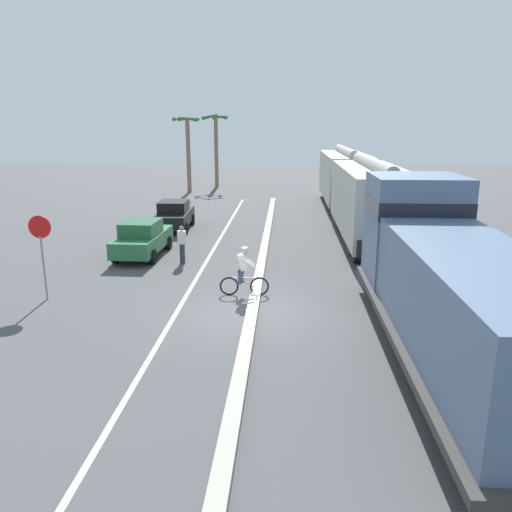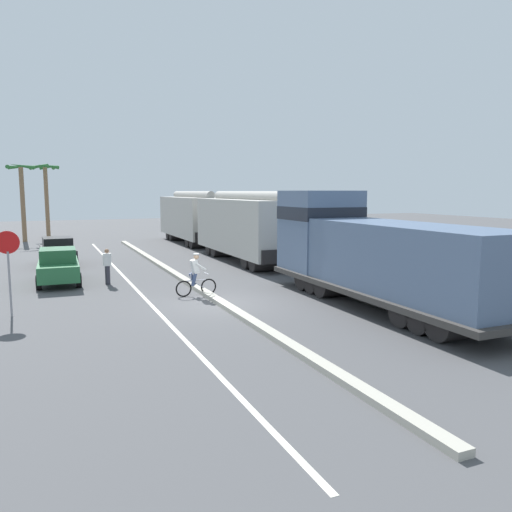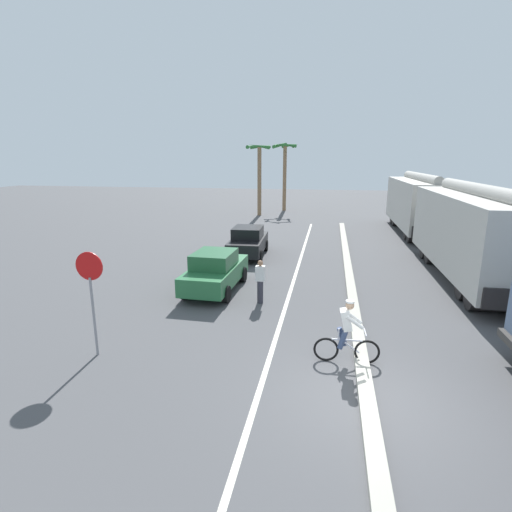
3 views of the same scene
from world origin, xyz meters
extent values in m
plane|color=#4C4C4F|center=(0.00, 0.00, 0.00)|extent=(120.00, 120.00, 0.00)
cube|color=#B2AD9E|center=(0.00, 6.00, 0.08)|extent=(0.36, 36.00, 0.16)
cube|color=silver|center=(-2.40, 6.00, 0.00)|extent=(0.14, 36.00, 0.01)
cube|color=#B1AEA6|center=(5.14, 9.95, 2.15)|extent=(2.90, 10.40, 3.10)
cylinder|color=gray|center=(5.14, 9.95, 3.88)|extent=(0.60, 9.88, 0.60)
cube|color=black|center=(5.14, 15.20, 0.95)|extent=(2.61, 0.10, 0.70)
cylinder|color=black|center=(5.14, 13.73, 0.45)|extent=(2.46, 0.90, 0.90)
cylinder|color=black|center=(5.14, 12.63, 0.45)|extent=(2.46, 0.90, 0.90)
cylinder|color=black|center=(5.14, 7.28, 0.45)|extent=(2.46, 0.90, 0.90)
cylinder|color=black|center=(5.14, 6.18, 0.45)|extent=(2.46, 0.90, 0.90)
cube|color=#AFADA5|center=(5.14, 21.55, 2.15)|extent=(2.90, 10.40, 3.10)
cylinder|color=gray|center=(5.14, 21.55, 3.88)|extent=(0.60, 9.88, 0.60)
cube|color=black|center=(5.14, 26.80, 0.95)|extent=(2.61, 0.10, 0.70)
cube|color=black|center=(5.14, 16.30, 0.95)|extent=(2.61, 0.10, 0.70)
cylinder|color=black|center=(5.14, 25.33, 0.45)|extent=(2.46, 0.90, 0.90)
cylinder|color=black|center=(5.14, 24.23, 0.45)|extent=(2.46, 0.90, 0.90)
cylinder|color=black|center=(5.14, 18.88, 0.45)|extent=(2.46, 0.90, 0.90)
cylinder|color=black|center=(5.14, 17.78, 0.45)|extent=(2.46, 0.90, 0.90)
cube|color=#286B3D|center=(-5.39, 6.68, 0.67)|extent=(1.81, 4.24, 0.70)
cube|color=#225B34|center=(-5.39, 6.53, 1.32)|extent=(1.55, 1.94, 0.60)
cube|color=#1E232D|center=(-5.37, 7.53, 1.27)|extent=(1.43, 0.16, 0.51)
cylinder|color=black|center=(-6.16, 8.00, 0.32)|extent=(0.24, 0.65, 0.64)
cylinder|color=black|center=(-4.55, 7.96, 0.32)|extent=(0.24, 0.65, 0.64)
cylinder|color=black|center=(-6.23, 5.40, 0.32)|extent=(0.24, 0.65, 0.64)
cylinder|color=black|center=(-4.62, 5.36, 0.32)|extent=(0.24, 0.65, 0.64)
cube|color=black|center=(-5.26, 12.59, 0.67)|extent=(1.89, 4.27, 0.70)
cube|color=black|center=(-5.25, 12.44, 1.32)|extent=(1.58, 1.97, 0.60)
cube|color=#1E232D|center=(-5.30, 13.43, 1.27)|extent=(1.43, 0.18, 0.51)
cylinder|color=black|center=(-6.12, 13.85, 0.32)|extent=(0.25, 0.65, 0.64)
cylinder|color=black|center=(-4.51, 13.92, 0.32)|extent=(0.25, 0.65, 0.64)
cylinder|color=black|center=(-6.01, 11.25, 0.32)|extent=(0.25, 0.65, 0.64)
cylinder|color=black|center=(-4.39, 11.32, 0.32)|extent=(0.25, 0.65, 0.64)
torus|color=black|center=(0.13, 1.63, 0.33)|extent=(0.66, 0.09, 0.66)
torus|color=black|center=(-0.92, 1.58, 0.33)|extent=(0.66, 0.09, 0.66)
cylinder|color=silver|center=(-0.40, 1.61, 0.63)|extent=(0.79, 0.09, 0.05)
cylinder|color=silver|center=(-0.30, 1.61, 0.45)|extent=(0.48, 0.07, 0.36)
cylinder|color=silver|center=(-0.62, 1.60, 0.78)|extent=(0.04, 0.04, 0.30)
cylinder|color=silver|center=(0.05, 1.63, 0.88)|extent=(0.06, 0.48, 0.04)
cylinder|color=#38476B|center=(-0.52, 1.70, 0.68)|extent=(0.31, 0.15, 0.52)
cylinder|color=#38476B|center=(-0.51, 1.50, 0.68)|extent=(0.27, 0.15, 0.52)
cube|color=white|center=(-0.45, 1.61, 1.20)|extent=(0.34, 0.35, 0.57)
sphere|color=tan|center=(-0.38, 1.61, 1.59)|extent=(0.22, 0.22, 0.22)
cylinder|color=white|center=(-0.38, 1.61, 1.69)|extent=(0.22, 0.22, 0.05)
cylinder|color=white|center=(-0.25, 1.77, 1.20)|extent=(0.46, 0.11, 0.36)
cylinder|color=white|center=(-0.24, 1.45, 1.20)|extent=(0.46, 0.11, 0.36)
cylinder|color=gray|center=(-7.05, 0.80, 1.10)|extent=(0.07, 0.07, 2.20)
cylinder|color=red|center=(-7.05, 0.82, 2.50)|extent=(0.76, 0.03, 0.76)
cylinder|color=white|center=(-7.05, 0.83, 2.50)|extent=(0.48, 0.02, 0.48)
cylinder|color=#846647|center=(-7.42, 28.24, 3.07)|extent=(0.36, 0.36, 6.14)
cone|color=#2D7033|center=(-6.53, 28.42, 6.19)|extent=(0.67, 1.84, 0.39)
cone|color=#2D7033|center=(-7.52, 29.14, 6.19)|extent=(1.84, 0.53, 0.45)
cone|color=#2D7033|center=(-8.32, 28.27, 6.19)|extent=(0.38, 1.83, 0.47)
cone|color=#2D7033|center=(-7.28, 27.35, 6.19)|extent=(1.85, 0.59, 0.56)
cylinder|color=#846647|center=(-5.55, 32.11, 3.17)|extent=(0.36, 0.36, 6.35)
cone|color=#2D7033|center=(-4.67, 32.28, 6.40)|extent=(0.65, 1.85, 0.48)
cone|color=#2D7033|center=(-5.16, 32.92, 6.40)|extent=(1.78, 1.08, 0.51)
cone|color=#2D7033|center=(-6.08, 32.84, 6.40)|extent=(1.67, 1.33, 0.63)
cone|color=#2D7033|center=(-6.45, 32.15, 6.40)|extent=(0.41, 1.84, 0.59)
cone|color=#2D7033|center=(-6.06, 31.37, 6.40)|extent=(1.67, 1.29, 0.38)
cone|color=#2D7033|center=(-5.26, 31.26, 6.40)|extent=(1.83, 0.89, 0.50)
cylinder|color=#33333D|center=(-3.37, 5.56, 0.42)|extent=(0.22, 0.22, 0.85)
cube|color=white|center=(-3.37, 5.56, 1.13)|extent=(0.34, 0.22, 0.56)
sphere|color=#9E7051|center=(-3.37, 5.56, 1.52)|extent=(0.20, 0.20, 0.20)
camera|label=1|loc=(1.01, -14.72, 5.77)|focal=35.00mm
camera|label=2|loc=(-5.90, -17.43, 4.17)|focal=35.00mm
camera|label=3|loc=(-0.99, -8.17, 5.23)|focal=28.00mm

